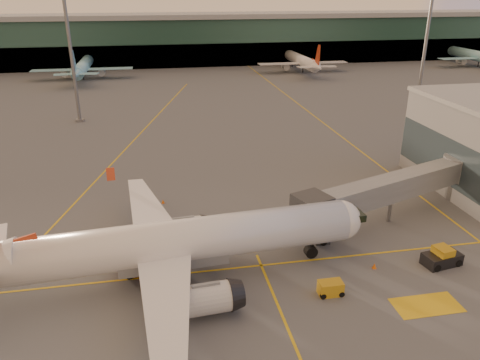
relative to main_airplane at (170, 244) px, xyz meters
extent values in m
plane|color=#4C4F54|center=(4.00, -4.15, -3.91)|extent=(600.00, 600.00, 0.00)
cube|color=gold|center=(4.00, 0.85, -3.91)|extent=(80.00, 0.25, 0.01)
cube|color=gold|center=(-6.00, 40.85, -3.91)|extent=(31.30, 115.98, 0.01)
cube|color=gold|center=(34.00, 65.85, -3.91)|extent=(0.25, 160.00, 0.01)
cube|color=gold|center=(9.00, -12.15, -3.91)|extent=(0.25, 30.00, 0.01)
cube|color=gold|center=(22.00, -8.15, -3.91)|extent=(6.00, 3.00, 0.01)
cube|color=#19382D|center=(4.00, 137.85, 4.09)|extent=(400.00, 18.00, 16.00)
cube|color=gray|center=(4.00, 137.85, 12.89)|extent=(400.00, 20.00, 1.60)
cube|color=black|center=(4.00, 129.35, 0.09)|extent=(400.00, 1.00, 8.00)
cube|color=#2D3D47|center=(37.05, 13.85, 1.09)|extent=(0.30, 21.60, 6.00)
cylinder|color=slate|center=(-16.00, 61.85, 8.59)|extent=(0.70, 0.70, 25.00)
cube|color=slate|center=(-16.00, 61.85, -3.66)|extent=(1.60, 1.60, 0.50)
cylinder|color=slate|center=(59.00, 57.85, 8.59)|extent=(0.70, 0.70, 25.00)
cube|color=slate|center=(59.00, 57.85, -3.66)|extent=(1.60, 1.60, 0.50)
cylinder|color=white|center=(1.37, 0.10, 0.22)|extent=(32.41, 6.55, 4.13)
sphere|color=white|center=(17.42, 1.32, 0.22)|extent=(4.05, 4.05, 4.05)
cube|color=black|center=(18.59, 1.41, 0.74)|extent=(2.06, 2.82, 0.72)
cylinder|color=silver|center=(2.63, -6.10, -2.05)|extent=(4.51, 3.00, 2.69)
cylinder|color=black|center=(-0.78, -2.75, -2.98)|extent=(1.96, 1.58, 1.86)
cylinder|color=black|center=(-0.78, -2.75, -2.42)|extent=(0.37, 0.37, 1.14)
cylinder|color=silver|center=(1.68, 6.43, -2.05)|extent=(4.51, 3.00, 2.69)
cylinder|color=black|center=(-1.18, 2.60, -2.98)|extent=(1.96, 1.58, 1.86)
cylinder|color=black|center=(-1.18, 2.60, -2.42)|extent=(0.37, 0.37, 1.14)
cube|color=slate|center=(0.19, 0.01, -1.12)|extent=(10.43, 4.07, 1.65)
cylinder|color=black|center=(14.29, 1.08, -2.98)|extent=(1.36, 0.92, 1.30)
cube|color=slate|center=(26.30, 7.51, 0.52)|extent=(24.30, 11.11, 2.70)
cube|color=#2D3035|center=(15.10, 3.78, 0.52)|extent=(4.37, 4.37, 3.00)
cube|color=#2D3035|center=(16.60, 4.68, -2.71)|extent=(1.60, 2.40, 2.40)
cylinder|color=black|center=(16.60, 3.58, -3.51)|extent=(0.80, 0.40, 0.80)
cylinder|color=black|center=(16.60, 5.78, -3.51)|extent=(0.80, 0.40, 0.80)
cylinder|color=slate|center=(26.30, 7.51, -2.35)|extent=(0.50, 0.50, 3.13)
cylinder|color=slate|center=(38.00, 11.85, 0.52)|extent=(4.40, 4.40, 3.00)
cylinder|color=slate|center=(38.00, 11.85, -2.35)|extent=(2.40, 2.40, 3.13)
cube|color=#AC182F|center=(-2.80, 2.45, -3.23)|extent=(3.44, 2.97, 1.37)
cube|color=silver|center=(-3.06, 2.36, -1.09)|extent=(5.73, 3.78, 2.55)
cylinder|color=black|center=(-4.03, 0.90, -3.50)|extent=(0.88, 0.55, 0.82)
cylinder|color=black|center=(-0.90, 1.90, -3.50)|extent=(0.88, 0.55, 0.82)
cube|color=#B88A17|center=(14.15, -5.01, -3.26)|extent=(2.20, 1.32, 1.32)
cylinder|color=black|center=(13.27, -5.55, -3.64)|extent=(0.55, 0.28, 0.55)
cylinder|color=black|center=(15.02, -5.56, -3.64)|extent=(0.55, 0.28, 0.55)
cube|color=black|center=(27.06, -2.35, -3.30)|extent=(4.08, 2.62, 1.23)
cube|color=#B88A17|center=(27.06, -2.35, -2.46)|extent=(1.84, 2.02, 1.00)
cylinder|color=black|center=(25.89, -3.45, -3.52)|extent=(0.83, 0.46, 0.78)
cylinder|color=black|center=(28.53, -3.00, -3.52)|extent=(0.83, 0.46, 0.78)
cone|color=#E15F0B|center=(20.06, -1.76, -3.63)|extent=(0.44, 0.44, 0.56)
cube|color=#E15F0B|center=(20.06, -1.76, -3.90)|extent=(0.38, 0.38, 0.03)
cone|color=#E15F0B|center=(-0.26, 17.68, -3.66)|extent=(0.41, 0.41, 0.52)
cube|color=#E15F0B|center=(-0.26, 17.68, -3.90)|extent=(0.35, 0.35, 0.03)
cone|color=#E15F0B|center=(15.53, -3.35, -3.66)|extent=(0.40, 0.40, 0.51)
cube|color=#E15F0B|center=(15.53, -3.35, -3.90)|extent=(0.35, 0.35, 0.03)
camera|label=1|loc=(-0.65, -38.60, 22.22)|focal=35.00mm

